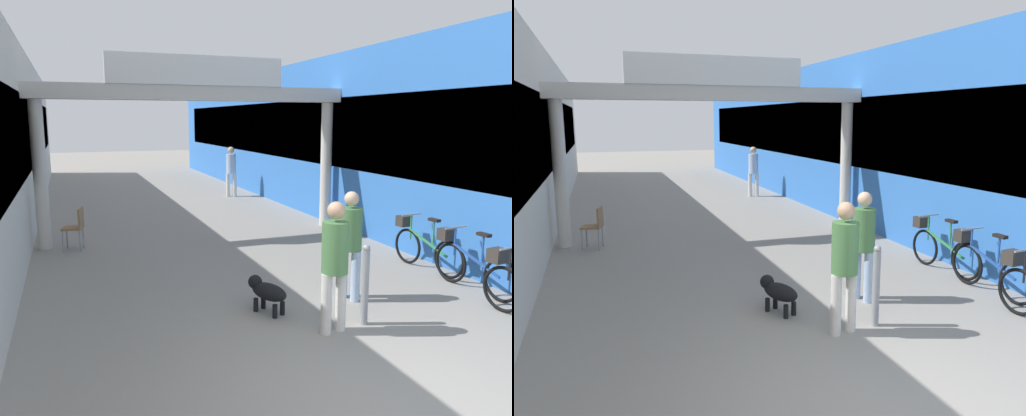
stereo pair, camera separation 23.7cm
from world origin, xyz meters
TOP-DOWN VIEW (x-y plane):
  - storefront_right at (5.09, 11.00)m, footprint 3.00×26.00m
  - arcade_sign_gateway at (0.00, 7.77)m, footprint 7.40×0.47m
  - pedestrian_with_dog at (0.28, 1.91)m, footprint 0.40×0.40m
  - pedestrian_companion at (1.10, 2.88)m, footprint 0.44×0.44m
  - pedestrian_carrying_crate at (2.57, 13.25)m, footprint 0.46×0.46m
  - dog_on_leash at (-0.28, 2.83)m, footprint 0.51×0.71m
  - bicycle_blue_second at (3.14, 2.58)m, footprint 0.46×1.69m
  - bicycle_green_third at (3.19, 3.76)m, footprint 0.46×1.69m
  - bollard_post_metal at (0.79, 1.98)m, footprint 0.10×0.10m
  - cafe_chair_wood_nearer at (-2.71, 7.42)m, footprint 0.48×0.48m

SIDE VIEW (x-z plane):
  - dog_on_leash at x=-0.28m, z-range 0.06..0.56m
  - bicycle_blue_second at x=3.14m, z-range -0.05..0.93m
  - bicycle_green_third at x=3.19m, z-range -0.05..0.93m
  - cafe_chair_wood_nearer at x=-2.71m, z-range 0.10..0.99m
  - bollard_post_metal at x=0.79m, z-range 0.01..1.11m
  - pedestrian_companion at x=1.10m, z-range 0.12..1.78m
  - pedestrian_with_dog at x=0.28m, z-range 0.12..1.84m
  - pedestrian_carrying_crate at x=2.57m, z-range 0.13..1.89m
  - storefront_right at x=5.09m, z-range 0.00..4.32m
  - arcade_sign_gateway at x=0.00m, z-range 0.84..4.93m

